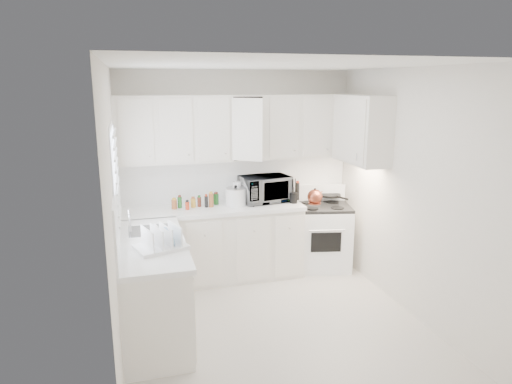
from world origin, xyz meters
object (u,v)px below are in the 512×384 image
object	(u,v)px
stove	(322,228)
utensil_crock	(294,191)
microwave	(265,186)
rice_cooker	(236,195)
tea_kettle	(315,196)
dish_rack	(160,236)

from	to	relation	value
stove	utensil_crock	world-z (taller)	utensil_crock
microwave	utensil_crock	size ratio (longest dim) A/B	1.85
stove	rice_cooker	bearing A→B (deg)	-168.85
stove	microwave	xyz separation A→B (m)	(-0.76, 0.10, 0.60)
tea_kettle	microwave	xyz separation A→B (m)	(-0.58, 0.26, 0.10)
tea_kettle	microwave	world-z (taller)	microwave
tea_kettle	rice_cooker	distance (m)	1.00
microwave	tea_kettle	bearing A→B (deg)	-34.35
dish_rack	tea_kettle	bearing A→B (deg)	12.19
rice_cooker	dish_rack	world-z (taller)	rice_cooker
dish_rack	microwave	bearing A→B (deg)	27.20
stove	tea_kettle	xyz separation A→B (m)	(-0.18, -0.16, 0.50)
microwave	dish_rack	xyz separation A→B (m)	(-1.42, -1.41, -0.08)
tea_kettle	microwave	bearing A→B (deg)	137.43
rice_cooker	utensil_crock	distance (m)	0.74
rice_cooker	dish_rack	bearing A→B (deg)	-142.30
microwave	rice_cooker	size ratio (longest dim) A/B	2.36
microwave	dish_rack	size ratio (longest dim) A/B	1.35
rice_cooker	utensil_crock	size ratio (longest dim) A/B	0.78
tea_kettle	dish_rack	distance (m)	2.31
stove	dish_rack	size ratio (longest dim) A/B	2.48
tea_kettle	dish_rack	xyz separation A→B (m)	(-2.00, -1.14, 0.02)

